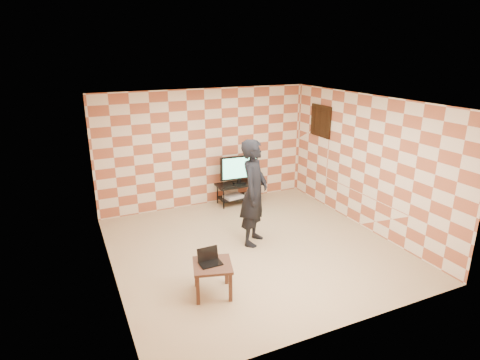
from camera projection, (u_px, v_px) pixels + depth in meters
name	position (u px, v px, depth m)	size (l,w,h in m)	color
floor	(253.00, 248.00, 7.48)	(5.00, 5.00, 0.00)	tan
wall_back	(206.00, 148.00, 9.21)	(5.00, 0.02, 2.70)	beige
wall_front	(345.00, 237.00, 4.89)	(5.00, 0.02, 2.70)	beige
wall_left	(106.00, 200.00, 6.07)	(0.02, 5.00, 2.70)	beige
wall_right	(366.00, 163.00, 8.04)	(0.02, 5.00, 2.70)	beige
ceiling	(255.00, 102.00, 6.63)	(5.00, 5.00, 0.02)	white
wall_art	(321.00, 121.00, 9.17)	(0.04, 0.72, 0.72)	black
tv_stand	(239.00, 189.00, 9.51)	(1.09, 0.49, 0.50)	black
tv	(239.00, 168.00, 9.35)	(0.93, 0.19, 0.67)	black
dvd_player	(233.00, 196.00, 9.46)	(0.42, 0.30, 0.07)	silver
game_console	(249.00, 194.00, 9.62)	(0.22, 0.16, 0.05)	silver
side_table	(213.00, 269.00, 5.96)	(0.70, 0.70, 0.50)	#362218
laptop	(209.00, 260.00, 5.97)	(0.33, 0.26, 0.22)	black
person	(254.00, 193.00, 7.39)	(0.73, 0.48, 2.01)	black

